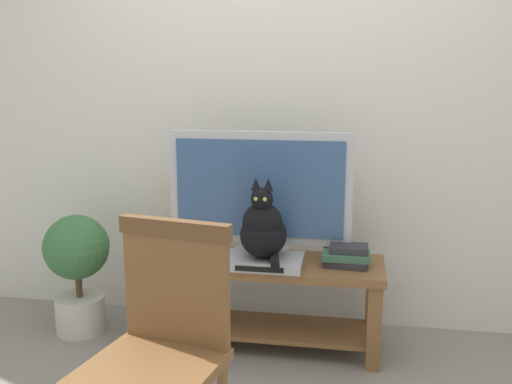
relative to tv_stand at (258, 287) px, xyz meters
name	(u,v)px	position (x,y,z in m)	size (l,w,h in m)	color
back_wall	(280,82)	(0.06, 0.44, 1.07)	(7.00, 0.12, 2.80)	silver
tv_stand	(258,287)	(0.00, 0.00, 0.00)	(1.31, 0.42, 0.48)	brown
tv	(260,192)	(0.00, 0.06, 0.51)	(0.97, 0.20, 0.67)	#B7B7BC
media_box	(263,261)	(0.05, -0.09, 0.18)	(0.40, 0.25, 0.05)	#ADADB2
cat	(263,229)	(0.05, -0.11, 0.35)	(0.24, 0.34, 0.41)	black
wooden_chair	(162,339)	(-0.14, -1.10, 0.22)	(0.50, 0.50, 0.94)	brown
book_stack	(347,256)	(0.46, -0.01, 0.20)	(0.24, 0.19, 0.11)	#2D2D33
potted_plant	(78,265)	(-1.02, -0.01, 0.07)	(0.36, 0.36, 0.68)	beige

